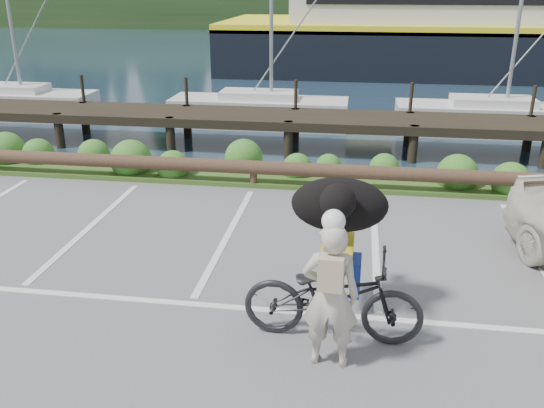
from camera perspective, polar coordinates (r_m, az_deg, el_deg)
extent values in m
plane|color=#58585B|center=(8.61, -7.28, -8.46)|extent=(72.00, 72.00, 0.00)
plane|color=#172938|center=(55.49, 6.40, 15.47)|extent=(160.00, 160.00, 0.00)
cube|color=#3D5B21|center=(13.34, -1.30, 2.92)|extent=(34.00, 1.60, 0.10)
imported|color=black|center=(7.25, 6.03, -9.13)|extent=(2.25, 0.83, 1.17)
imported|color=#BCB09F|center=(6.65, 5.81, -9.03)|extent=(0.67, 0.45, 1.80)
ellipsoid|color=black|center=(7.49, 6.71, -0.07)|extent=(0.64, 1.27, 0.73)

